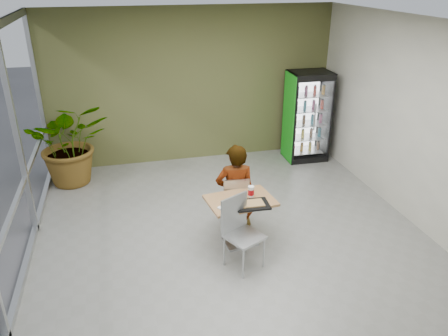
{
  "coord_description": "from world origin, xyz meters",
  "views": [
    {
      "loc": [
        -1.5,
        -5.33,
        3.82
      ],
      "look_at": [
        -0.02,
        0.66,
        1.0
      ],
      "focal_mm": 35.0,
      "sensor_mm": 36.0,
      "label": 1
    }
  ],
  "objects": [
    {
      "name": "napkin_stack",
      "position": [
        -0.21,
        -0.15,
        0.76
      ],
      "size": [
        0.2,
        0.2,
        0.02
      ],
      "primitive_type": "cube",
      "rotation": [
        0.0,
        0.0,
        0.45
      ],
      "color": "white",
      "rests_on": "dining_table"
    },
    {
      "name": "chair_far",
      "position": [
        0.12,
        0.5,
        0.53
      ],
      "size": [
        0.43,
        0.44,
        0.9
      ],
      "rotation": [
        0.0,
        0.0,
        3.05
      ],
      "color": "#A9ABAD",
      "rests_on": "ground"
    },
    {
      "name": "room_envelope",
      "position": [
        0.0,
        0.0,
        1.6
      ],
      "size": [
        6.0,
        7.0,
        3.2
      ],
      "primitive_type": null,
      "color": "#B8B6A6",
      "rests_on": "ground"
    },
    {
      "name": "seated_woman",
      "position": [
        0.13,
        0.55,
        0.56
      ],
      "size": [
        0.67,
        0.46,
        1.72
      ],
      "primitive_type": "imported",
      "rotation": [
        0.0,
        0.0,
        3.05
      ],
      "color": "black",
      "rests_on": "ground"
    },
    {
      "name": "ground",
      "position": [
        0.0,
        0.0,
        0.0
      ],
      "size": [
        7.0,
        7.0,
        0.0
      ],
      "primitive_type": "plane",
      "color": "gray",
      "rests_on": "ground"
    },
    {
      "name": "cafeteria_tray",
      "position": [
        0.19,
        -0.15,
        0.76
      ],
      "size": [
        0.5,
        0.37,
        0.03
      ],
      "primitive_type": "cube",
      "rotation": [
        0.0,
        0.0,
        -0.05
      ],
      "color": "black",
      "rests_on": "dining_table"
    },
    {
      "name": "beverage_fridge",
      "position": [
        2.36,
        2.91,
        0.95
      ],
      "size": [
        0.89,
        0.69,
        1.91
      ],
      "rotation": [
        0.0,
        0.0,
        -0.03
      ],
      "color": "black",
      "rests_on": "ground"
    },
    {
      "name": "pizza_plate",
      "position": [
        0.07,
        0.07,
        0.77
      ],
      "size": [
        0.32,
        0.3,
        0.03
      ],
      "color": "white",
      "rests_on": "dining_table"
    },
    {
      "name": "storefront_frame",
      "position": [
        -3.0,
        0.0,
        1.6
      ],
      "size": [
        0.1,
        7.0,
        3.2
      ],
      "primitive_type": null,
      "color": "#A9ABAD",
      "rests_on": "ground"
    },
    {
      "name": "potted_plant",
      "position": [
        -2.48,
        2.87,
        0.82
      ],
      "size": [
        1.57,
        1.38,
        1.64
      ],
      "primitive_type": "imported",
      "rotation": [
        0.0,
        0.0,
        0.08
      ],
      "color": "#306A2A",
      "rests_on": "ground"
    },
    {
      "name": "soda_cup",
      "position": [
        0.25,
        0.12,
        0.83
      ],
      "size": [
        0.09,
        0.09,
        0.17
      ],
      "color": "white",
      "rests_on": "dining_table"
    },
    {
      "name": "chair_near",
      "position": [
        -0.08,
        -0.41,
        0.6
      ],
      "size": [
        0.61,
        0.62,
        1.03
      ],
      "rotation": [
        0.0,
        0.0,
        0.47
      ],
      "color": "#A9ABAD",
      "rests_on": "ground"
    },
    {
      "name": "dining_table",
      "position": [
        0.08,
        0.06,
        0.54
      ],
      "size": [
        1.04,
        0.79,
        0.75
      ],
      "rotation": [
        0.0,
        0.0,
        0.13
      ],
      "color": "#A86A48",
      "rests_on": "ground"
    }
  ]
}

